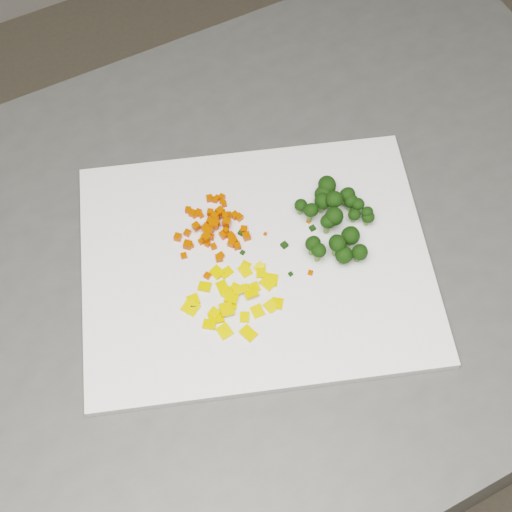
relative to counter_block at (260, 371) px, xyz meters
name	(u,v)px	position (x,y,z in m)	size (l,w,h in m)	color
counter_block	(260,371)	(0.00, 0.00, 0.00)	(1.00, 0.70, 0.90)	#484846
cutting_board	(256,262)	(-0.02, -0.02, 0.46)	(0.40, 0.31, 0.01)	white
carrot_pile	(213,223)	(-0.04, 0.04, 0.47)	(0.09, 0.09, 0.02)	#C93202
pepper_pile	(234,295)	(-0.06, -0.05, 0.47)	(0.10, 0.10, 0.01)	#EEAC0C
broccoli_pile	(333,217)	(0.08, -0.02, 0.49)	(0.11, 0.11, 0.05)	black
carrot_cube_0	(227,222)	(-0.03, 0.03, 0.47)	(0.01, 0.01, 0.01)	#C93202
carrot_cube_1	(212,228)	(-0.05, 0.04, 0.46)	(0.01, 0.01, 0.01)	#C93202
carrot_cube_2	(215,224)	(-0.04, 0.04, 0.47)	(0.01, 0.01, 0.01)	#C93202
carrot_cube_3	(213,223)	(-0.04, 0.04, 0.47)	(0.01, 0.01, 0.01)	#C93202
carrot_cube_4	(226,227)	(-0.03, 0.03, 0.46)	(0.01, 0.01, 0.01)	#C93202
carrot_cube_5	(212,224)	(-0.05, 0.04, 0.47)	(0.01, 0.01, 0.01)	#C93202
carrot_cube_6	(215,224)	(-0.04, 0.04, 0.47)	(0.01, 0.01, 0.01)	#C93202
carrot_cube_7	(226,231)	(-0.03, 0.03, 0.47)	(0.01, 0.01, 0.01)	#C93202
carrot_cube_8	(187,233)	(-0.07, 0.05, 0.46)	(0.01, 0.01, 0.01)	#C93202
carrot_cube_9	(207,237)	(-0.06, 0.03, 0.47)	(0.01, 0.01, 0.01)	#C93202
carrot_cube_10	(234,241)	(-0.03, 0.01, 0.46)	(0.01, 0.01, 0.01)	#C93202
carrot_cube_11	(235,215)	(-0.01, 0.04, 0.46)	(0.01, 0.01, 0.01)	#C93202
carrot_cube_12	(244,230)	(-0.01, 0.02, 0.46)	(0.01, 0.01, 0.01)	#C93202
carrot_cube_13	(222,197)	(-0.02, 0.07, 0.46)	(0.01, 0.01, 0.01)	#C93202
carrot_cube_14	(201,242)	(-0.07, 0.03, 0.46)	(0.01, 0.01, 0.01)	#C93202
carrot_cube_15	(216,219)	(-0.04, 0.04, 0.47)	(0.01, 0.01, 0.01)	#C93202
carrot_cube_16	(212,237)	(-0.05, 0.03, 0.46)	(0.01, 0.01, 0.01)	#C93202
carrot_cube_17	(237,246)	(-0.03, 0.00, 0.46)	(0.01, 0.01, 0.01)	#C93202
carrot_cube_18	(207,244)	(-0.06, 0.02, 0.46)	(0.01, 0.01, 0.01)	#C93202
carrot_cube_19	(232,243)	(-0.03, 0.01, 0.46)	(0.01, 0.01, 0.01)	#C93202
carrot_cube_20	(210,198)	(-0.03, 0.08, 0.46)	(0.01, 0.01, 0.01)	#C93202
carrot_cube_21	(220,211)	(-0.03, 0.05, 0.47)	(0.01, 0.01, 0.01)	#C93202
carrot_cube_22	(219,258)	(-0.06, 0.00, 0.46)	(0.01, 0.01, 0.01)	#C93202
carrot_cube_23	(210,221)	(-0.05, 0.05, 0.47)	(0.01, 0.01, 0.01)	#C93202
carrot_cube_24	(231,236)	(-0.03, 0.02, 0.46)	(0.01, 0.01, 0.01)	#C93202
carrot_cube_25	(231,238)	(-0.03, 0.02, 0.46)	(0.01, 0.01, 0.01)	#C93202
carrot_cube_26	(218,217)	(-0.03, 0.05, 0.46)	(0.01, 0.01, 0.01)	#C93202
carrot_cube_27	(210,212)	(-0.04, 0.06, 0.47)	(0.01, 0.01, 0.01)	#C93202
carrot_cube_28	(224,204)	(-0.02, 0.06, 0.46)	(0.01, 0.01, 0.01)	#C93202
carrot_cube_29	(221,256)	(-0.05, 0.00, 0.46)	(0.01, 0.01, 0.01)	#C93202
carrot_cube_30	(178,237)	(-0.09, 0.05, 0.46)	(0.01, 0.01, 0.01)	#C93202
carrot_cube_31	(224,235)	(-0.04, 0.02, 0.46)	(0.01, 0.01, 0.01)	#C93202
carrot_cube_32	(193,213)	(-0.06, 0.07, 0.46)	(0.01, 0.01, 0.01)	#C93202
carrot_cube_33	(207,232)	(-0.06, 0.03, 0.47)	(0.01, 0.01, 0.01)	#C93202
carrot_cube_34	(197,214)	(-0.05, 0.07, 0.46)	(0.01, 0.01, 0.01)	#C93202
carrot_cube_35	(188,245)	(-0.08, 0.03, 0.47)	(0.01, 0.01, 0.01)	#C93202
carrot_cube_36	(206,228)	(-0.05, 0.04, 0.47)	(0.01, 0.01, 0.01)	#C93202
carrot_cube_37	(187,244)	(-0.08, 0.03, 0.46)	(0.01, 0.01, 0.01)	#C93202
carrot_cube_38	(215,225)	(-0.04, 0.04, 0.47)	(0.01, 0.01, 0.01)	#C93202
carrot_cube_39	(188,210)	(-0.06, 0.08, 0.46)	(0.01, 0.01, 0.01)	#C93202
carrot_cube_40	(225,216)	(-0.02, 0.05, 0.46)	(0.01, 0.01, 0.01)	#C93202
carrot_cube_41	(199,212)	(-0.05, 0.07, 0.46)	(0.01, 0.01, 0.01)	#C93202
carrot_cube_42	(194,215)	(-0.06, 0.07, 0.46)	(0.01, 0.01, 0.01)	#C93202
carrot_cube_43	(247,237)	(-0.02, 0.01, 0.46)	(0.01, 0.01, 0.01)	#C93202
carrot_cube_44	(190,245)	(-0.08, 0.03, 0.46)	(0.01, 0.01, 0.01)	#C93202
carrot_cube_45	(213,246)	(-0.06, 0.02, 0.46)	(0.01, 0.01, 0.01)	#C93202
carrot_cube_46	(201,215)	(-0.05, 0.06, 0.46)	(0.01, 0.01, 0.01)	#C93202
carrot_cube_47	(207,228)	(-0.05, 0.04, 0.46)	(0.01, 0.01, 0.01)	#C93202
carrot_cube_48	(216,221)	(-0.04, 0.05, 0.46)	(0.01, 0.01, 0.01)	#C93202
carrot_cube_49	(210,198)	(-0.03, 0.08, 0.46)	(0.01, 0.01, 0.01)	#C93202
carrot_cube_50	(196,226)	(-0.06, 0.05, 0.47)	(0.01, 0.01, 0.01)	#C93202
carrot_cube_51	(225,216)	(-0.03, 0.04, 0.47)	(0.01, 0.01, 0.01)	#C93202
carrot_cube_52	(239,217)	(-0.01, 0.04, 0.46)	(0.01, 0.01, 0.01)	#C93202
carrot_cube_53	(212,229)	(-0.05, 0.04, 0.46)	(0.01, 0.01, 0.01)	#C93202
carrot_cube_54	(215,200)	(-0.03, 0.07, 0.46)	(0.01, 0.01, 0.01)	#C93202
carrot_cube_55	(215,216)	(-0.04, 0.05, 0.47)	(0.01, 0.01, 0.01)	#C93202
carrot_cube_56	(217,198)	(-0.02, 0.07, 0.46)	(0.01, 0.01, 0.01)	#C93202
carrot_cube_57	(210,229)	(-0.05, 0.04, 0.47)	(0.01, 0.01, 0.01)	#C93202
carrot_cube_58	(229,215)	(-0.02, 0.05, 0.46)	(0.01, 0.01, 0.01)	#C93202
carrot_cube_59	(207,227)	(-0.05, 0.04, 0.46)	(0.01, 0.01, 0.01)	#C93202
carrot_cube_60	(222,202)	(-0.02, 0.07, 0.46)	(0.01, 0.01, 0.01)	#C93202
pepper_chunk_0	(205,287)	(-0.09, -0.03, 0.46)	(0.01, 0.01, 0.00)	#EEAC0C
pepper_chunk_1	(230,293)	(-0.06, -0.05, 0.46)	(0.02, 0.01, 0.00)	#EEAC0C
pepper_chunk_2	(254,288)	(-0.04, -0.05, 0.46)	(0.01, 0.01, 0.00)	#EEAC0C
pepper_chunk_3	(223,287)	(-0.07, -0.03, 0.46)	(0.02, 0.01, 0.00)	#EEAC0C
pepper_chunk_4	(259,267)	(-0.02, -0.03, 0.46)	(0.01, 0.01, 0.00)	#EEAC0C
pepper_chunk_5	(217,272)	(-0.07, -0.01, 0.46)	(0.01, 0.01, 0.00)	#EEAC0C
pepper_chunk_6	(277,303)	(-0.02, -0.08, 0.46)	(0.01, 0.01, 0.00)	#EEAC0C
pepper_chunk_7	(271,306)	(-0.03, -0.08, 0.46)	(0.01, 0.01, 0.00)	#EEAC0C
pepper_chunk_8	(230,305)	(-0.07, -0.06, 0.46)	(0.01, 0.01, 0.00)	#EEAC0C
pepper_chunk_9	(241,289)	(-0.05, -0.05, 0.47)	(0.02, 0.01, 0.00)	#EEAC0C
pepper_chunk_10	(245,267)	(-0.03, -0.02, 0.46)	(0.01, 0.01, 0.00)	#EEAC0C
pepper_chunk_11	(234,289)	(-0.06, -0.04, 0.46)	(0.02, 0.01, 0.00)	#EEAC0C
pepper_chunk_12	(209,324)	(-0.10, -0.07, 0.46)	(0.01, 0.01, 0.00)	#EEAC0C
pepper_chunk_13	(230,297)	(-0.07, -0.05, 0.47)	(0.01, 0.01, 0.00)	#EEAC0C
pepper_chunk_14	(261,271)	(-0.02, -0.04, 0.46)	(0.02, 0.01, 0.00)	#EEAC0C
pepper_chunk_15	(245,317)	(-0.06, -0.08, 0.46)	(0.01, 0.01, 0.00)	#EEAC0C
pepper_chunk_16	(233,299)	(-0.07, -0.06, 0.47)	(0.01, 0.01, 0.00)	#EEAC0C
pepper_chunk_17	(248,333)	(-0.07, -0.10, 0.46)	(0.02, 0.01, 0.00)	#EEAC0C
pepper_chunk_18	(193,300)	(-0.11, -0.03, 0.46)	(0.01, 0.01, 0.00)	#EEAC0C
pepper_chunk_19	(226,273)	(-0.06, -0.02, 0.46)	(0.01, 0.01, 0.00)	#EEAC0C
pepper_chunk_20	(216,318)	(-0.09, -0.07, 0.46)	(0.02, 0.01, 0.00)	#EEAC0C
pepper_chunk_21	(227,309)	(-0.08, -0.06, 0.47)	(0.02, 0.01, 0.00)	#EEAC0C
pepper_chunk_22	(257,311)	(-0.05, -0.08, 0.46)	(0.01, 0.01, 0.00)	#EEAC0C
pepper_chunk_23	(191,308)	(-0.11, -0.04, 0.46)	(0.02, 0.02, 0.00)	#EEAC0C
pepper_chunk_24	(214,313)	(-0.09, -0.06, 0.46)	(0.01, 0.01, 0.00)	#EEAC0C
pepper_chunk_25	(270,280)	(-0.02, -0.05, 0.46)	(0.02, 0.02, 0.00)	#EEAC0C
pepper_chunk_26	(251,293)	(-0.04, -0.06, 0.47)	(0.01, 0.02, 0.00)	#EEAC0C
pepper_chunk_27	(225,331)	(-0.09, -0.08, 0.46)	(0.02, 0.01, 0.00)	#EEAC0C
pepper_chunk_28	(268,283)	(-0.02, -0.05, 0.46)	(0.01, 0.02, 0.00)	#EEAC0C
pepper_chunk_29	(245,271)	(-0.04, -0.03, 0.46)	(0.01, 0.01, 0.00)	#EEAC0C
broccoli_floret_0	(318,254)	(0.04, -0.05, 0.48)	(0.02, 0.02, 0.03)	black
broccoli_floret_1	(359,255)	(0.09, -0.07, 0.47)	(0.03, 0.03, 0.03)	black
broccoli_floret_2	(336,247)	(0.07, -0.06, 0.48)	(0.03, 0.03, 0.03)	black
broccoli_floret_3	(353,216)	(0.11, -0.03, 0.47)	(0.02, 0.02, 0.02)	black
broccoli_floret_4	(310,214)	(0.06, 0.00, 0.48)	(0.02, 0.02, 0.03)	black
broccoli_floret_5	(357,207)	(0.12, -0.02, 0.47)	(0.02, 0.02, 0.03)	black
broccoli_floret_6	(367,219)	(0.12, -0.04, 0.47)	(0.02, 0.02, 0.02)	black
broccoli_floret_7	(333,218)	(0.08, -0.02, 0.48)	(0.03, 0.03, 0.03)	black
broccoli_floret_8	(322,204)	(0.08, 0.00, 0.48)	(0.03, 0.03, 0.03)	black
broccoli_floret_9	(312,247)	(0.04, -0.04, 0.48)	(0.03, 0.03, 0.03)	black
broccoli_floret_10	(327,225)	(0.07, -0.02, 0.48)	(0.03, 0.03, 0.03)	black
broccoli_floret_11	(343,257)	(0.07, -0.07, 0.47)	(0.03, 0.03, 0.02)	black
broccoli_floret_12	(346,198)	(0.11, 0.00, 0.47)	(0.03, 0.03, 0.03)	black
broccoli_floret_13	(366,215)	(0.12, -0.03, 0.47)	(0.02, 0.02, 0.03)	black
broccoli_floret_14	(349,239)	(0.09, -0.05, 0.47)	(0.02, 0.02, 0.03)	black
broccoli_floret_15	(322,196)	(0.09, 0.01, 0.47)	(0.03, 0.03, 0.03)	black
broccoli_floret_16	(350,204)	(0.11, -0.01, 0.47)	(0.02, 0.02, 0.02)	black
broccoli_floret_17	(300,208)	(0.06, 0.01, 0.47)	(0.02, 0.02, 0.02)	black
broccoli_floret_18	(333,203)	(0.09, -0.01, 0.49)	(0.03, 0.03, 0.03)	black
broccoli_floret_19	(326,188)	(0.10, 0.02, 0.48)	(0.03, 0.03, 0.03)	black
broccoli_floret_20	(349,238)	(0.09, -0.05, 0.47)	(0.03, 0.03, 0.03)	black
stray_bit_0	(203,237)	(-0.06, 0.03, 0.46)	(0.01, 0.01, 0.00)	#EEAC0C
stray_bit_1	(310,273)	(0.03, -0.06, 0.46)	(0.01, 0.01, 0.00)	#C93202
stray_bit_2	(194,307)	(-0.11, -0.04, 0.46)	(0.00, 0.00, 0.00)	#EEAC0C
stray_bit_3	(242,252)	(-0.03, -0.01, 0.46)	(0.00, 0.00, 0.00)	black
stray_bit_4	(224,231)	(-0.03, 0.03, 0.46)	(0.00, 0.00, 0.00)	#EEAC0C
stray_bit_5	(207,276)	(-0.08, -0.01, 0.46)	(0.01, 0.01, 0.00)	#C93202
stray_bit_6	(284,245)	(0.02, -0.02, 0.46)	(0.01, 0.01, 0.00)	black
stray_bit_7	(230,311)	(-0.07, -0.07, 0.46)	(0.01, 0.01, 0.00)	#C93202
stray_bit_8	(265,234)	(0.01, 0.00, 0.46)	(0.00, 0.00, 0.00)	#C93202
stray_bit_9	(291,274)	(0.01, -0.06, 0.46)	(0.00, 0.00, 0.00)	black
stray_bit_10	(241,233)	(-0.02, 0.02, 0.46)	(0.01, 0.01, 0.00)	black
stray_bit_11	(312,228)	(0.06, -0.01, 0.46)	(0.01, 0.01, 0.00)	black
stray_bit_12	(184,256)	(-0.09, 0.02, 0.46)	(0.01, 0.01, 0.00)	#C93202
stray_bit_13	(309,221)	(0.06, 0.00, 0.46)	(0.00, 0.00, 0.00)	#C93202
stray_bit_14	(194,305)	(-0.11, -0.04, 0.46)	(0.01, 0.01, 0.00)	black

